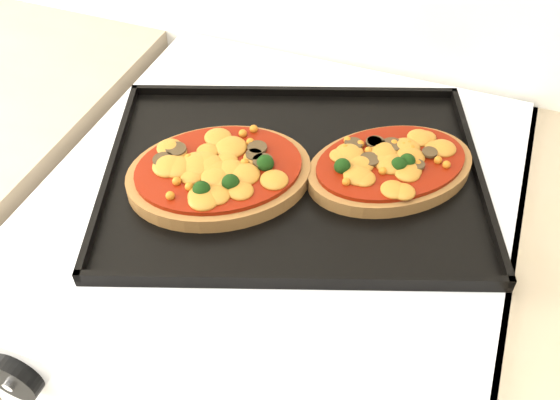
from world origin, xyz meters
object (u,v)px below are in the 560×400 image
at_px(stove, 281,364).
at_px(baking_tray, 294,173).
at_px(pizza_right, 390,166).
at_px(pizza_left, 219,172).

xyz_separation_m(stove, baking_tray, (0.01, 0.01, 0.47)).
height_order(baking_tray, pizza_right, pizza_right).
height_order(stove, pizza_right, pizza_right).
bearing_deg(pizza_left, pizza_right, 23.86).
xyz_separation_m(baking_tray, pizza_left, (-0.08, -0.05, 0.02)).
relative_size(stove, pizza_right, 4.15).
distance_m(stove, pizza_right, 0.50).
relative_size(pizza_left, pizza_right, 1.06).
bearing_deg(pizza_left, baking_tray, 28.84).
relative_size(stove, baking_tray, 1.90).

